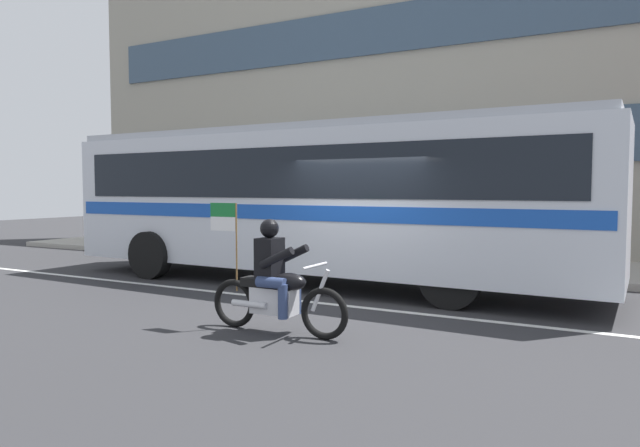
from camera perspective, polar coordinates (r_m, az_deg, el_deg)
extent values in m
plane|color=#2B2B2D|center=(10.25, 4.03, -7.62)|extent=(60.00, 60.00, 0.00)
cube|color=#A39E93|center=(14.98, 12.08, -3.85)|extent=(28.00, 3.80, 0.15)
cube|color=silver|center=(9.72, 2.56, -8.21)|extent=(26.60, 0.14, 0.01)
cube|color=gray|center=(17.31, 14.46, 12.78)|extent=(28.00, 0.80, 9.59)
cube|color=#384C60|center=(16.71, 14.02, 8.15)|extent=(25.76, 0.10, 1.40)
cube|color=#384C60|center=(17.31, 14.20, 19.29)|extent=(25.76, 0.10, 1.40)
cube|color=silver|center=(11.82, -0.30, 2.31)|extent=(11.50, 2.92, 2.70)
cube|color=black|center=(11.82, -0.30, 4.98)|extent=(10.59, 2.93, 0.96)
cube|color=#194CB2|center=(11.82, -0.30, 1.35)|extent=(11.27, 2.94, 0.28)
cube|color=#ADB1BA|center=(11.87, -0.30, 9.13)|extent=(11.27, 2.78, 0.16)
cylinder|color=black|center=(13.08, -16.63, -3.03)|extent=(1.04, 0.30, 1.04)
cylinder|color=black|center=(9.65, 12.92, -5.27)|extent=(1.04, 0.30, 1.04)
torus|color=black|center=(7.55, 0.43, -9.00)|extent=(0.69, 0.09, 0.69)
torus|color=black|center=(8.30, -8.58, -7.88)|extent=(0.69, 0.09, 0.69)
cube|color=silver|center=(7.90, -4.61, -7.69)|extent=(0.64, 0.28, 0.36)
ellipsoid|color=black|center=(7.73, -3.05, -5.84)|extent=(0.48, 0.28, 0.24)
cube|color=black|center=(7.97, -5.84, -5.85)|extent=(0.56, 0.26, 0.12)
cylinder|color=silver|center=(7.51, 0.02, -6.72)|extent=(0.28, 0.06, 0.58)
cylinder|color=silver|center=(7.50, -0.52, -4.26)|extent=(0.04, 0.64, 0.04)
cylinder|color=silver|center=(7.95, -7.08, -8.01)|extent=(0.55, 0.09, 0.09)
cube|color=black|center=(7.85, -5.06, -3.48)|extent=(0.28, 0.36, 0.56)
sphere|color=black|center=(7.81, -5.08, -0.50)|extent=(0.26, 0.26, 0.26)
cylinder|color=navy|center=(7.97, -3.50, -5.55)|extent=(0.42, 0.15, 0.15)
cylinder|color=navy|center=(7.92, -2.37, -7.36)|extent=(0.13, 0.13, 0.46)
cylinder|color=navy|center=(7.67, -4.90, -5.91)|extent=(0.42, 0.15, 0.15)
cylinder|color=navy|center=(7.62, -3.74, -7.81)|extent=(0.13, 0.13, 0.46)
cylinder|color=black|center=(7.89, -2.81, -3.15)|extent=(0.52, 0.11, 0.32)
cylinder|color=black|center=(7.55, -4.36, -3.45)|extent=(0.52, 0.11, 0.32)
cylinder|color=olive|center=(8.15, -8.35, -2.36)|extent=(0.02, 0.02, 1.25)
cube|color=#197233|center=(8.25, -9.67, 1.35)|extent=(0.44, 0.02, 0.20)
cube|color=white|center=(8.26, -9.66, -0.03)|extent=(0.44, 0.02, 0.20)
cylinder|color=#4C8C3F|center=(14.57, 5.78, -2.56)|extent=(0.22, 0.22, 0.58)
sphere|color=#4C8C3F|center=(14.54, 5.79, -1.15)|extent=(0.20, 0.20, 0.20)
cylinder|color=#4C8C3F|center=(14.44, 5.57, -2.50)|extent=(0.09, 0.10, 0.09)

